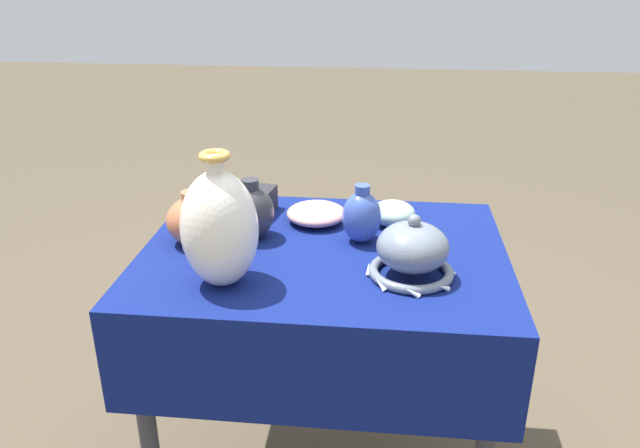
{
  "coord_description": "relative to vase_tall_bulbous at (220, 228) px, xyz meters",
  "views": [
    {
      "loc": [
        0.14,
        -1.4,
        1.39
      ],
      "look_at": [
        0.0,
        -0.12,
        0.83
      ],
      "focal_mm": 35.0,
      "sensor_mm": 36.0,
      "label": 1
    }
  ],
  "objects": [
    {
      "name": "jar_round_terracotta",
      "position": [
        -0.12,
        0.2,
        -0.07
      ],
      "size": [
        0.14,
        0.14,
        0.14
      ],
      "color": "#BC6642",
      "rests_on": "display_table"
    },
    {
      "name": "bowl_shallow_celadon",
      "position": [
        0.38,
        0.37,
        -0.1
      ],
      "size": [
        0.12,
        0.12,
        0.06
      ],
      "primitive_type": "ellipsoid",
      "color": "#A8CCB7",
      "rests_on": "display_table"
    },
    {
      "name": "vase_tall_bulbous",
      "position": [
        0.0,
        0.0,
        0.0
      ],
      "size": [
        0.17,
        0.17,
        0.31
      ],
      "color": "white",
      "rests_on": "display_table"
    },
    {
      "name": "vase_dome_bell",
      "position": [
        0.42,
        0.08,
        -0.08
      ],
      "size": [
        0.21,
        0.21,
        0.15
      ],
      "color": "slate",
      "rests_on": "display_table"
    },
    {
      "name": "display_table",
      "position": [
        0.21,
        0.18,
        -0.22
      ],
      "size": [
        0.9,
        0.7,
        0.71
      ],
      "color": "#38383D",
      "rests_on": "ground_plane"
    },
    {
      "name": "jar_round_cobalt",
      "position": [
        0.3,
        0.25,
        -0.07
      ],
      "size": [
        0.1,
        0.1,
        0.15
      ],
      "color": "#3851A8",
      "rests_on": "display_table"
    },
    {
      "name": "bowl_shallow_rose",
      "position": [
        0.17,
        0.37,
        -0.11
      ],
      "size": [
        0.16,
        0.16,
        0.05
      ],
      "primitive_type": "ellipsoid",
      "color": "#D19399",
      "rests_on": "display_table"
    },
    {
      "name": "jar_round_charcoal",
      "position": [
        0.01,
        0.25,
        -0.06
      ],
      "size": [
        0.12,
        0.12,
        0.16
      ],
      "color": "#2D2D33",
      "rests_on": "display_table"
    },
    {
      "name": "mosaic_tile_box",
      "position": [
        -0.03,
        0.42,
        -0.1
      ],
      "size": [
        0.15,
        0.14,
        0.07
      ],
      "rotation": [
        0.0,
        0.0,
        -0.16
      ],
      "color": "#232328",
      "rests_on": "display_table"
    }
  ]
}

